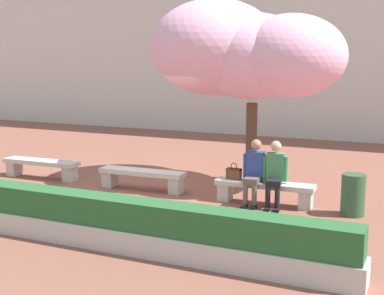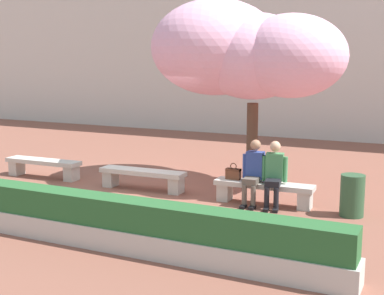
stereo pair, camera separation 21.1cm
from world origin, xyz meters
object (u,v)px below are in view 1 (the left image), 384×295
stone_bench_near_west (142,176)px  cherry_tree_main (243,52)px  stone_bench_west_end (41,166)px  handbag (234,173)px  trash_bin (353,195)px  person_seated_right (275,171)px  person_seated_left (254,170)px  stone_bench_center (264,189)px

stone_bench_near_west → cherry_tree_main: bearing=38.0°
stone_bench_west_end → handbag: handbag is taller
stone_bench_near_west → stone_bench_west_end: bearing=180.0°
handbag → trash_bin: (2.37, -0.05, -0.19)m
person_seated_right → cherry_tree_main: 2.99m
stone_bench_west_end → handbag: size_ratio=5.91×
person_seated_right → cherry_tree_main: (-1.20, 1.47, 2.31)m
stone_bench_west_end → trash_bin: 7.31m
cherry_tree_main → trash_bin: cherry_tree_main is taller
person_seated_right → handbag: bearing=176.5°
person_seated_right → handbag: 0.88m
stone_bench_west_end → person_seated_left: size_ratio=1.55×
person_seated_left → stone_bench_west_end: bearing=179.4°
stone_bench_west_end → cherry_tree_main: cherry_tree_main is taller
handbag → cherry_tree_main: 2.83m
person_seated_left → person_seated_right: bearing=0.1°
stone_bench_near_west → person_seated_right: (3.01, -0.05, 0.39)m
cherry_tree_main → trash_bin: size_ratio=5.68×
handbag → trash_bin: handbag is taller
stone_bench_west_end → person_seated_right: 5.83m
stone_bench_near_west → cherry_tree_main: cherry_tree_main is taller
person_seated_right → stone_bench_near_west: bearing=179.0°
person_seated_left → stone_bench_near_west: bearing=178.8°
stone_bench_west_end → person_seated_left: 5.41m
person_seated_left → cherry_tree_main: size_ratio=0.29×
stone_bench_west_end → stone_bench_center: bearing=0.0°
stone_bench_west_end → person_seated_left: (5.40, -0.05, 0.39)m
person_seated_right → handbag: size_ratio=3.81×
person_seated_right → cherry_tree_main: bearing=129.2°
stone_bench_center → trash_bin: (1.71, -0.05, 0.08)m
stone_bench_near_west → handbag: size_ratio=5.91×
stone_bench_center → stone_bench_near_west: bearing=180.0°
stone_bench_center → handbag: (-0.65, 0.00, 0.27)m
handbag → trash_bin: size_ratio=0.43×
trash_bin → handbag: bearing=178.7°
handbag → trash_bin: 2.37m
stone_bench_center → person_seated_left: (-0.20, -0.05, 0.39)m
trash_bin → stone_bench_center: bearing=178.2°
stone_bench_west_end → stone_bench_near_west: size_ratio=1.00×
stone_bench_center → trash_bin: trash_bin is taller
stone_bench_west_end → handbag: 4.95m
stone_bench_near_west → handbag: bearing=0.0°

